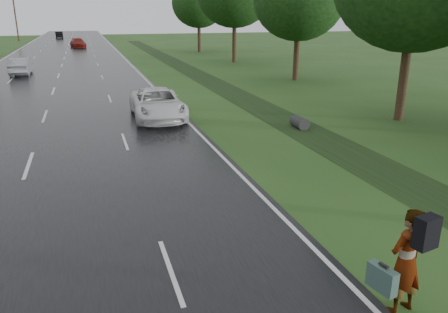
% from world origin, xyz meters
% --- Properties ---
extents(road, '(14.00, 180.00, 0.04)m').
position_xyz_m(road, '(0.00, 45.00, 0.02)').
color(road, black).
rests_on(road, ground).
extents(edge_stripe_east, '(0.12, 180.00, 0.01)m').
position_xyz_m(edge_stripe_east, '(6.75, 45.00, 0.04)').
color(edge_stripe_east, silver).
rests_on(edge_stripe_east, road).
extents(center_line, '(0.12, 180.00, 0.01)m').
position_xyz_m(center_line, '(0.00, 45.00, 0.04)').
color(center_line, silver).
rests_on(center_line, road).
extents(drainage_ditch, '(2.20, 120.00, 0.56)m').
position_xyz_m(drainage_ditch, '(11.50, 18.71, 0.04)').
color(drainage_ditch, black).
rests_on(drainage_ditch, ground).
extents(utility_pole_distant, '(1.60, 0.26, 10.00)m').
position_xyz_m(utility_pole_distant, '(-9.20, 85.00, 5.20)').
color(utility_pole_distant, '#312214').
rests_on(utility_pole_distant, ground).
extents(tree_east_f, '(7.20, 7.20, 9.62)m').
position_xyz_m(tree_east_f, '(17.50, 52.00, 6.37)').
color(tree_east_f, '#312214').
rests_on(tree_east_f, ground).
extents(pedestrian, '(0.99, 0.76, 2.00)m').
position_xyz_m(pedestrian, '(7.18, -2.45, 1.03)').
color(pedestrian, '#A5998C').
rests_on(pedestrian, ground).
extents(white_pickup, '(2.59, 5.36, 1.47)m').
position_xyz_m(white_pickup, '(5.50, 13.77, 0.78)').
color(white_pickup, silver).
rests_on(white_pickup, road).
extents(silver_sedan, '(1.55, 4.36, 1.43)m').
position_xyz_m(silver_sedan, '(-3.03, 33.66, 0.76)').
color(silver_sedan, gray).
rests_on(silver_sedan, road).
extents(far_car_red, '(2.58, 5.02, 1.39)m').
position_xyz_m(far_car_red, '(1.55, 64.73, 0.74)').
color(far_car_red, maroon).
rests_on(far_car_red, road).
extents(far_car_dark, '(1.71, 4.29, 1.39)m').
position_xyz_m(far_car_dark, '(-2.33, 93.87, 0.73)').
color(far_car_dark, black).
rests_on(far_car_dark, road).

